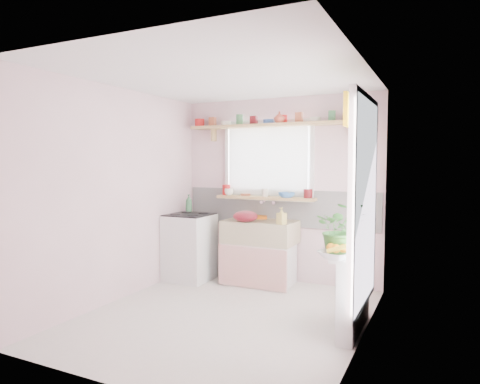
% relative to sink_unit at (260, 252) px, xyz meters
% --- Properties ---
extents(room, '(3.20, 3.20, 3.20)m').
position_rel_sink_unit_xyz_m(room, '(0.81, -0.43, 0.94)').
color(room, beige).
rests_on(room, ground).
extents(sink_unit, '(0.95, 0.65, 1.11)m').
position_rel_sink_unit_xyz_m(sink_unit, '(0.00, 0.00, 0.00)').
color(sink_unit, white).
rests_on(sink_unit, ground).
extents(cooker, '(0.58, 0.58, 0.93)m').
position_rel_sink_unit_xyz_m(cooker, '(-0.95, -0.24, 0.03)').
color(cooker, white).
rests_on(cooker, ground).
extents(radiator_ledge, '(0.22, 0.95, 0.78)m').
position_rel_sink_unit_xyz_m(radiator_ledge, '(1.45, -1.09, -0.03)').
color(radiator_ledge, white).
rests_on(radiator_ledge, ground).
extents(windowsill, '(1.40, 0.22, 0.04)m').
position_rel_sink_unit_xyz_m(windowsill, '(-0.00, 0.19, 0.71)').
color(windowsill, tan).
rests_on(windowsill, room).
extents(pine_shelf, '(2.52, 0.24, 0.04)m').
position_rel_sink_unit_xyz_m(pine_shelf, '(0.15, 0.18, 1.69)').
color(pine_shelf, tan).
rests_on(pine_shelf, room).
extents(shelf_crockery, '(2.47, 0.11, 0.12)m').
position_rel_sink_unit_xyz_m(shelf_crockery, '(0.11, 0.18, 1.76)').
color(shelf_crockery, red).
rests_on(shelf_crockery, pine_shelf).
extents(sill_crockery, '(1.35, 0.11, 0.12)m').
position_rel_sink_unit_xyz_m(sill_crockery, '(-0.00, 0.19, 0.78)').
color(sill_crockery, red).
rests_on(sill_crockery, windowsill).
extents(dish_tray, '(0.47, 0.41, 0.04)m').
position_rel_sink_unit_xyz_m(dish_tray, '(-0.19, 0.21, 0.44)').
color(dish_tray, '#CF6412').
rests_on(dish_tray, sink_unit).
extents(colander, '(0.41, 0.41, 0.15)m').
position_rel_sink_unit_xyz_m(colander, '(-0.12, -0.19, 0.49)').
color(colander, maroon).
rests_on(colander, sink_unit).
extents(jade_plant, '(0.53, 0.49, 0.49)m').
position_rel_sink_unit_xyz_m(jade_plant, '(1.36, -1.33, 0.59)').
color(jade_plant, '#31692A').
rests_on(jade_plant, radiator_ledge).
extents(fruit_bowl, '(0.38, 0.38, 0.07)m').
position_rel_sink_unit_xyz_m(fruit_bowl, '(1.36, -1.49, 0.38)').
color(fruit_bowl, silver).
rests_on(fruit_bowl, radiator_ledge).
extents(herb_pot, '(0.12, 0.09, 0.21)m').
position_rel_sink_unit_xyz_m(herb_pot, '(1.36, -0.98, 0.45)').
color(herb_pot, '#34702D').
rests_on(herb_pot, radiator_ledge).
extents(soap_bottle_sink, '(0.12, 0.12, 0.21)m').
position_rel_sink_unit_xyz_m(soap_bottle_sink, '(0.37, -0.19, 0.52)').
color(soap_bottle_sink, '#CDBD5B').
rests_on(soap_bottle_sink, sink_unit).
extents(sill_cup, '(0.16, 0.16, 0.10)m').
position_rel_sink_unit_xyz_m(sill_cup, '(-0.53, 0.13, 0.78)').
color(sill_cup, white).
rests_on(sill_cup, windowsill).
extents(sill_bowl, '(0.27, 0.27, 0.07)m').
position_rel_sink_unit_xyz_m(sill_bowl, '(0.33, 0.13, 0.76)').
color(sill_bowl, '#376DB5').
rests_on(sill_bowl, windowsill).
extents(shelf_vase, '(0.16, 0.16, 0.15)m').
position_rel_sink_unit_xyz_m(shelf_vase, '(0.22, 0.12, 1.78)').
color(shelf_vase, '#B24A36').
rests_on(shelf_vase, pine_shelf).
extents(cooker_bottle, '(0.11, 0.11, 0.25)m').
position_rel_sink_unit_xyz_m(cooker_bottle, '(-1.10, -0.02, 0.61)').
color(cooker_bottle, '#3E7C4E').
rests_on(cooker_bottle, cooker).
extents(fruit, '(0.20, 0.14, 0.10)m').
position_rel_sink_unit_xyz_m(fruit, '(1.37, -1.49, 0.44)').
color(fruit, orange).
rests_on(fruit, fruit_bowl).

